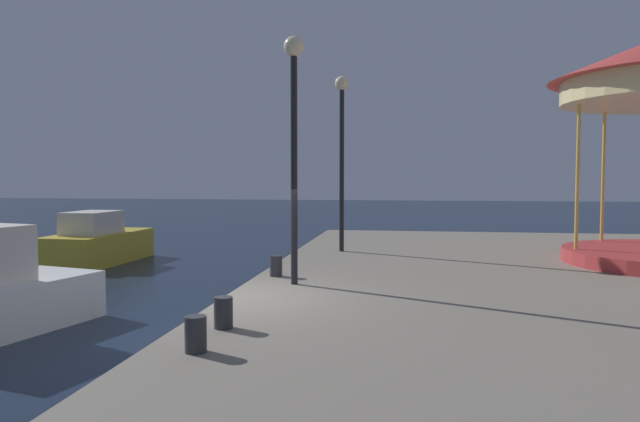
{
  "coord_description": "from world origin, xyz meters",
  "views": [
    {
      "loc": [
        2.94,
        -9.17,
        2.72
      ],
      "look_at": [
        0.79,
        4.97,
        1.9
      ],
      "focal_mm": 33.46,
      "sensor_mm": 36.0,
      "label": 1
    }
  ],
  "objects_px": {
    "motorboat_yellow": "(98,243)",
    "bollard_north": "(276,266)",
    "lamp_post_near_edge": "(294,116)",
    "lamp_post_mid_promenade": "(342,133)",
    "bollard_south": "(196,334)",
    "bollard_center": "(223,313)"
  },
  "relations": [
    {
      "from": "bollard_center",
      "to": "bollard_north",
      "type": "relative_size",
      "value": 1.0
    },
    {
      "from": "lamp_post_near_edge",
      "to": "bollard_south",
      "type": "bearing_deg",
      "value": -93.63
    },
    {
      "from": "lamp_post_near_edge",
      "to": "bollard_south",
      "type": "xyz_separation_m",
      "value": [
        -0.27,
        -4.23,
        -2.79
      ]
    },
    {
      "from": "lamp_post_near_edge",
      "to": "bollard_center",
      "type": "distance_m",
      "value": 4.24
    },
    {
      "from": "motorboat_yellow",
      "to": "bollard_north",
      "type": "height_order",
      "value": "motorboat_yellow"
    },
    {
      "from": "lamp_post_mid_promenade",
      "to": "lamp_post_near_edge",
      "type": "bearing_deg",
      "value": -93.49
    },
    {
      "from": "motorboat_yellow",
      "to": "lamp_post_near_edge",
      "type": "xyz_separation_m",
      "value": [
        7.68,
        -7.01,
        3.15
      ]
    },
    {
      "from": "lamp_post_mid_promenade",
      "to": "bollard_south",
      "type": "xyz_separation_m",
      "value": [
        -0.56,
        -9.06,
        -2.84
      ]
    },
    {
      "from": "lamp_post_near_edge",
      "to": "bollard_north",
      "type": "bearing_deg",
      "value": 123.45
    },
    {
      "from": "lamp_post_mid_promenade",
      "to": "bollard_center",
      "type": "height_order",
      "value": "lamp_post_mid_promenade"
    },
    {
      "from": "lamp_post_near_edge",
      "to": "bollard_north",
      "type": "xyz_separation_m",
      "value": [
        -0.51,
        0.78,
        -2.79
      ]
    },
    {
      "from": "lamp_post_near_edge",
      "to": "lamp_post_mid_promenade",
      "type": "distance_m",
      "value": 4.84
    },
    {
      "from": "lamp_post_near_edge",
      "to": "bollard_south",
      "type": "height_order",
      "value": "lamp_post_near_edge"
    },
    {
      "from": "bollard_south",
      "to": "bollard_center",
      "type": "height_order",
      "value": "same"
    },
    {
      "from": "bollard_south",
      "to": "bollard_center",
      "type": "distance_m",
      "value": 1.04
    },
    {
      "from": "bollard_south",
      "to": "bollard_center",
      "type": "bearing_deg",
      "value": 91.18
    },
    {
      "from": "lamp_post_near_edge",
      "to": "bollard_center",
      "type": "height_order",
      "value": "lamp_post_near_edge"
    },
    {
      "from": "motorboat_yellow",
      "to": "bollard_center",
      "type": "distance_m",
      "value": 12.6
    },
    {
      "from": "motorboat_yellow",
      "to": "lamp_post_mid_promenade",
      "type": "relative_size",
      "value": 0.91
    },
    {
      "from": "bollard_south",
      "to": "bollard_north",
      "type": "xyz_separation_m",
      "value": [
        -0.25,
        5.01,
        0.0
      ]
    },
    {
      "from": "bollard_north",
      "to": "lamp_post_mid_promenade",
      "type": "bearing_deg",
      "value": 78.72
    },
    {
      "from": "motorboat_yellow",
      "to": "bollard_south",
      "type": "distance_m",
      "value": 13.47
    }
  ]
}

